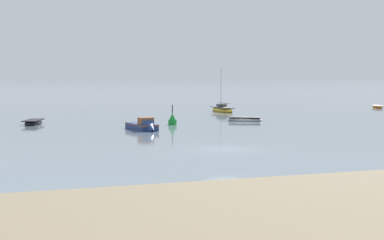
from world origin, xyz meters
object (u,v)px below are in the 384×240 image
at_px(rowboat_moored_1, 378,107).
at_px(rowboat_moored_4, 245,119).
at_px(motorboat_moored_0, 145,127).
at_px(sailboat_moored_2, 222,110).
at_px(rowboat_moored_2, 33,123).
at_px(channel_buoy, 172,120).

relative_size(rowboat_moored_1, rowboat_moored_4, 0.86).
height_order(motorboat_moored_0, sailboat_moored_2, sailboat_moored_2).
relative_size(rowboat_moored_2, rowboat_moored_4, 1.13).
relative_size(rowboat_moored_2, channel_buoy, 2.04).
xyz_separation_m(rowboat_moored_4, channel_buoy, (-9.43, -2.03, 0.29)).
bearing_deg(rowboat_moored_2, rowboat_moored_1, 124.70).
height_order(rowboat_moored_1, channel_buoy, channel_buoy).
bearing_deg(rowboat_moored_2, rowboat_moored_4, 101.91).
height_order(motorboat_moored_0, rowboat_moored_2, motorboat_moored_0).
height_order(motorboat_moored_0, rowboat_moored_4, motorboat_moored_0).
distance_m(motorboat_moored_0, sailboat_moored_2, 30.40).
distance_m(rowboat_moored_2, sailboat_moored_2, 30.72).
xyz_separation_m(rowboat_moored_1, sailboat_moored_2, (-27.00, -0.77, 0.15)).
height_order(rowboat_moored_1, rowboat_moored_2, rowboat_moored_2).
relative_size(motorboat_moored_0, channel_buoy, 2.25).
xyz_separation_m(rowboat_moored_1, rowboat_moored_4, (-31.15, -17.62, 0.03)).
bearing_deg(motorboat_moored_0, rowboat_moored_2, -147.44).
distance_m(rowboat_moored_2, rowboat_moored_4, 23.68).
relative_size(rowboat_moored_1, sailboat_moored_2, 0.53).
xyz_separation_m(motorboat_moored_0, sailboat_moored_2, (18.15, 24.39, 0.01)).
bearing_deg(rowboat_moored_1, sailboat_moored_2, -69.53).
height_order(motorboat_moored_0, rowboat_moored_1, motorboat_moored_0).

